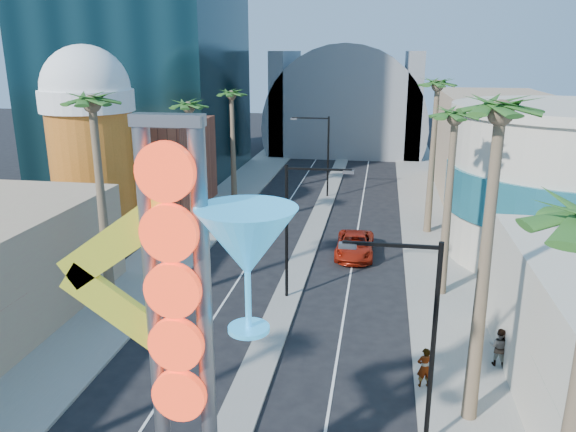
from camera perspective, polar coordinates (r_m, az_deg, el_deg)
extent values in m
cube|color=gray|center=(49.25, -8.12, -0.16)|extent=(5.00, 100.00, 0.15)
cube|color=gray|center=(47.23, 14.45, -1.25)|extent=(5.00, 100.00, 0.15)
cube|color=gray|center=(50.17, 3.33, 0.29)|extent=(1.60, 84.00, 0.15)
cube|color=brown|center=(53.32, -14.02, 5.13)|extent=(10.00, 10.00, 8.00)
cube|color=tan|center=(59.62, 20.10, 6.75)|extent=(10.00, 20.00, 10.00)
cylinder|color=#AB5916|center=(46.52, -19.10, 4.37)|extent=(6.40, 6.40, 10.00)
cylinder|color=white|center=(45.78, -19.74, 10.98)|extent=(7.00, 7.00, 1.60)
sphere|color=white|center=(45.73, -19.84, 11.98)|extent=(6.60, 6.60, 6.60)
cylinder|color=beige|center=(42.90, 26.81, 2.54)|extent=(16.00, 16.00, 10.00)
cylinder|color=teal|center=(42.90, 26.81, 2.54)|extent=(16.60, 16.60, 3.00)
cylinder|color=slate|center=(82.69, 6.02, 9.39)|extent=(22.00, 16.00, 22.00)
cube|color=slate|center=(83.42, -0.22, 11.62)|extent=(2.00, 16.00, 14.00)
cube|color=slate|center=(82.31, 12.47, 11.17)|extent=(2.00, 16.00, 14.00)
cylinder|color=slate|center=(16.03, -13.24, -11.93)|extent=(0.44, 0.44, 12.00)
cylinder|color=slate|center=(15.58, -8.37, -12.53)|extent=(0.44, 0.44, 12.00)
cube|color=slate|center=(13.99, -12.15, 9.51)|extent=(1.80, 0.50, 0.30)
cylinder|color=red|center=(13.86, -12.37, 4.40)|extent=(1.50, 0.25, 1.50)
cylinder|color=red|center=(14.25, -12.00, -1.70)|extent=(1.50, 0.25, 1.50)
cylinder|color=red|center=(14.80, -11.64, -7.42)|extent=(1.50, 0.25, 1.50)
cylinder|color=red|center=(15.48, -11.31, -12.67)|extent=(1.50, 0.25, 1.50)
cylinder|color=red|center=(16.29, -10.99, -17.45)|extent=(1.50, 0.25, 1.50)
cube|color=#FFFE35|center=(15.34, -17.01, -2.55)|extent=(3.47, 0.25, 2.80)
cube|color=#FFFE35|center=(16.07, -16.41, -9.31)|extent=(3.47, 0.25, 2.80)
cone|color=#29A6EA|center=(14.09, -4.20, -2.66)|extent=(2.60, 2.60, 1.80)
cylinder|color=#29A6EA|center=(14.69, -4.07, -8.57)|extent=(0.16, 0.16, 1.60)
cylinder|color=#29A6EA|center=(15.04, -4.00, -11.34)|extent=(1.10, 1.10, 0.12)
cylinder|color=black|center=(31.96, -0.14, -1.80)|extent=(0.18, 0.18, 8.00)
cube|color=black|center=(30.74, 3.17, 4.77)|extent=(3.60, 0.12, 0.12)
cube|color=slate|center=(30.63, 6.16, 4.47)|extent=(0.60, 0.25, 0.18)
cylinder|color=black|center=(55.08, 4.09, 5.93)|extent=(0.18, 0.18, 8.00)
cube|color=black|center=(54.72, 2.27, 9.91)|extent=(3.60, 0.12, 0.12)
cube|color=slate|center=(54.95, 0.59, 9.85)|extent=(0.60, 0.25, 0.18)
cylinder|color=black|center=(20.63, 14.49, -13.14)|extent=(0.18, 0.18, 8.00)
cube|color=black|center=(18.97, 10.43, -2.93)|extent=(3.24, 0.12, 0.12)
cube|color=slate|center=(19.02, 6.07, -3.00)|extent=(0.60, 0.25, 0.18)
cylinder|color=brown|center=(30.65, -18.29, -0.03)|extent=(0.40, 0.40, 11.50)
sphere|color=#22501A|center=(29.62, -19.29, 10.69)|extent=(2.40, 2.40, 2.40)
cylinder|color=brown|center=(43.29, -9.72, 4.19)|extent=(0.40, 0.40, 10.00)
sphere|color=#22501A|center=(42.53, -10.05, 10.79)|extent=(2.40, 2.40, 2.40)
cylinder|color=brown|center=(54.56, -5.61, 6.86)|extent=(0.40, 0.40, 10.00)
sphere|color=#22501A|center=(53.96, -5.76, 12.10)|extent=(2.40, 2.40, 2.40)
cylinder|color=brown|center=(21.81, 19.20, -6.05)|extent=(0.40, 0.40, 12.00)
sphere|color=#22501A|center=(20.39, 20.79, 9.76)|extent=(2.40, 2.40, 2.40)
cylinder|color=brown|center=(33.33, 15.90, 0.57)|extent=(0.40, 0.40, 10.50)
sphere|color=#22501A|center=(32.35, 16.63, 9.55)|extent=(2.40, 2.40, 2.40)
cylinder|color=brown|center=(44.86, 14.42, 5.32)|extent=(0.40, 0.40, 11.50)
sphere|color=#22501A|center=(44.16, 14.96, 12.65)|extent=(2.40, 2.40, 2.40)
imported|color=#A61F0C|center=(40.05, 6.79, -2.96)|extent=(2.64, 5.66, 1.57)
imported|color=gray|center=(25.39, 13.70, -14.72)|extent=(0.74, 0.57, 1.82)
imported|color=gray|center=(27.90, 20.65, -12.35)|extent=(1.09, 1.00, 1.82)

